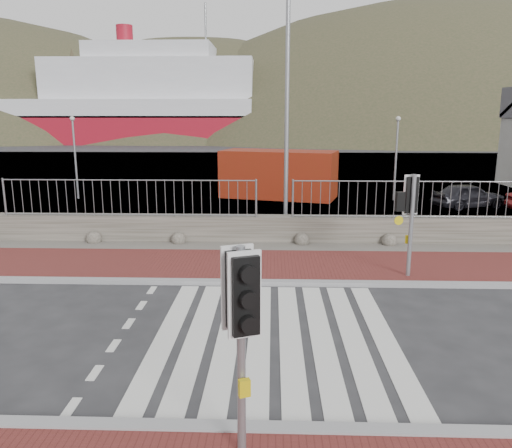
{
  "coord_description": "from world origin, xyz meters",
  "views": [
    {
      "loc": [
        -0.06,
        -8.97,
        4.21
      ],
      "look_at": [
        -0.46,
        3.0,
        1.57
      ],
      "focal_mm": 35.0,
      "sensor_mm": 36.0,
      "label": 1
    }
  ],
  "objects_px": {
    "shipping_container": "(279,174)",
    "car_a": "(468,196)",
    "traffic_signal_near": "(241,308)",
    "ferry": "(111,107)",
    "traffic_signal_far": "(411,204)",
    "streetlight": "(291,100)"
  },
  "relations": [
    {
      "from": "ferry",
      "to": "streetlight",
      "type": "distance_m",
      "value": 64.89
    },
    {
      "from": "traffic_signal_near",
      "to": "shipping_container",
      "type": "relative_size",
      "value": 0.48
    },
    {
      "from": "ferry",
      "to": "traffic_signal_far",
      "type": "relative_size",
      "value": 18.25
    },
    {
      "from": "shipping_container",
      "to": "car_a",
      "type": "xyz_separation_m",
      "value": [
        8.67,
        -2.73,
        -0.64
      ]
    },
    {
      "from": "streetlight",
      "to": "shipping_container",
      "type": "xyz_separation_m",
      "value": [
        -0.29,
        8.56,
        -3.46
      ]
    },
    {
      "from": "shipping_container",
      "to": "car_a",
      "type": "distance_m",
      "value": 9.11
    },
    {
      "from": "streetlight",
      "to": "traffic_signal_far",
      "type": "bearing_deg",
      "value": -56.74
    },
    {
      "from": "streetlight",
      "to": "car_a",
      "type": "relative_size",
      "value": 2.49
    },
    {
      "from": "traffic_signal_near",
      "to": "car_a",
      "type": "xyz_separation_m",
      "value": [
        9.34,
        17.44,
        -1.43
      ]
    },
    {
      "from": "ferry",
      "to": "traffic_signal_far",
      "type": "height_order",
      "value": "ferry"
    },
    {
      "from": "ferry",
      "to": "traffic_signal_near",
      "type": "distance_m",
      "value": 75.48
    },
    {
      "from": "traffic_signal_near",
      "to": "ferry",
      "type": "bearing_deg",
      "value": 87.72
    },
    {
      "from": "car_a",
      "to": "ferry",
      "type": "bearing_deg",
      "value": 15.22
    },
    {
      "from": "traffic_signal_near",
      "to": "streetlight",
      "type": "relative_size",
      "value": 0.33
    },
    {
      "from": "traffic_signal_far",
      "to": "car_a",
      "type": "bearing_deg",
      "value": -127.42
    },
    {
      "from": "shipping_container",
      "to": "car_a",
      "type": "bearing_deg",
      "value": -1.92
    },
    {
      "from": "shipping_container",
      "to": "car_a",
      "type": "relative_size",
      "value": 1.73
    },
    {
      "from": "ferry",
      "to": "traffic_signal_far",
      "type": "xyz_separation_m",
      "value": [
        28.11,
        -64.27,
        -3.38
      ]
    },
    {
      "from": "streetlight",
      "to": "car_a",
      "type": "bearing_deg",
      "value": 34.94
    },
    {
      "from": "traffic_signal_far",
      "to": "shipping_container",
      "type": "relative_size",
      "value": 0.47
    },
    {
      "from": "traffic_signal_near",
      "to": "car_a",
      "type": "distance_m",
      "value": 19.83
    },
    {
      "from": "traffic_signal_near",
      "to": "traffic_signal_far",
      "type": "relative_size",
      "value": 1.0
    }
  ]
}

